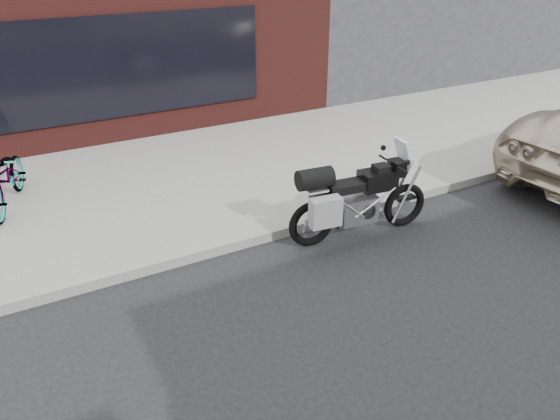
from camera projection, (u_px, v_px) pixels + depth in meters
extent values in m
cube|color=gray|center=(159.00, 176.00, 10.09)|extent=(44.00, 6.00, 0.15)
cube|color=black|center=(12.00, 79.00, 10.02)|extent=(10.00, 0.08, 2.00)
torus|color=black|center=(311.00, 224.00, 7.86)|extent=(0.72, 0.19, 0.71)
torus|color=black|center=(404.00, 205.00, 8.40)|extent=(0.72, 0.19, 0.71)
cube|color=#B7B7BC|center=(357.00, 209.00, 8.07)|extent=(0.61, 0.38, 0.40)
cube|color=black|center=(377.00, 180.00, 7.99)|extent=(0.56, 0.39, 0.27)
cube|color=black|center=(346.00, 187.00, 7.82)|extent=(0.61, 0.36, 0.13)
cube|color=black|center=(322.00, 196.00, 7.73)|extent=(0.34, 0.27, 0.15)
cube|color=black|center=(397.00, 168.00, 8.03)|extent=(0.22, 0.27, 0.23)
cube|color=silver|center=(403.00, 150.00, 7.94)|extent=(0.19, 0.33, 0.35)
cylinder|color=black|center=(393.00, 164.00, 7.97)|extent=(0.11, 0.74, 0.03)
cube|color=#B7B7BC|center=(315.00, 188.00, 7.62)|extent=(0.33, 0.35, 0.03)
cube|color=slate|center=(325.00, 212.00, 7.52)|extent=(0.46, 0.24, 0.42)
cylinder|color=black|center=(315.00, 179.00, 7.55)|extent=(0.54, 0.35, 0.30)
cylinder|color=#B7B7BC|center=(326.00, 214.00, 8.10)|extent=(0.59, 0.15, 0.20)
imported|color=gray|center=(6.00, 179.00, 8.61)|extent=(1.17, 1.93, 0.96)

